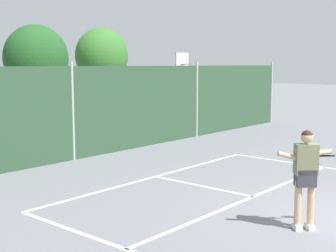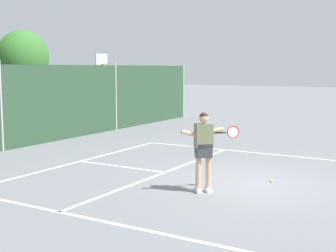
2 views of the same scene
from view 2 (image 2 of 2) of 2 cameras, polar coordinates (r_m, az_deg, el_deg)
ground_plane at (r=11.76m, az=10.08°, el=-7.01°), size 120.00×120.00×0.00m
court_markings at (r=11.99m, az=7.16°, el=-6.66°), size 8.30×11.10×0.01m
chainlink_fence at (r=16.85m, az=-19.83°, el=2.08°), size 26.09×0.09×3.12m
basketball_hoop at (r=23.32m, az=-8.22°, el=5.75°), size 0.90×0.67×3.55m
tennis_player at (r=10.63m, az=4.46°, el=-2.32°), size 1.10×1.01×1.85m
tennis_ball at (r=12.04m, az=12.57°, el=-6.57°), size 0.07×0.07×0.07m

